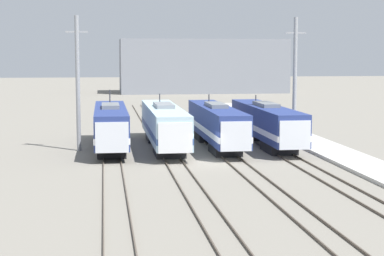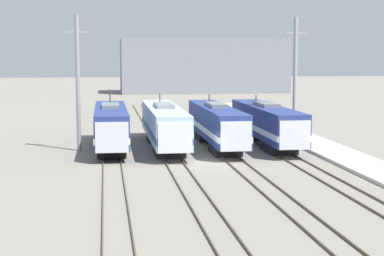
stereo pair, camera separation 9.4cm
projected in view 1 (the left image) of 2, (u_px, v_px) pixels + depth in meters
The scene contains 13 objects.
ground_plane at pixel (205, 163), 52.59m from camera, with size 400.00×400.00×0.00m, color slate.
rail_pair_far_left at pixel (112, 164), 51.56m from camera, with size 1.51×120.00×0.15m.
rail_pair_center_left at pixel (174, 162), 52.24m from camera, with size 1.51×120.00×0.15m.
rail_pair_center_right at pixel (235, 161), 52.92m from camera, with size 1.51×120.00×0.15m.
rail_pair_far_right at pixel (294, 160), 53.60m from camera, with size 1.51×120.00×0.15m.
locomotive_far_left at pixel (111, 126), 59.51m from camera, with size 2.95×17.68×5.35m.
locomotive_center_left at pixel (164, 125), 60.52m from camera, with size 3.04×19.84×4.88m.
locomotive_center_right at pixel (217, 125), 60.99m from camera, with size 2.85×19.06×4.77m.
locomotive_far_right at pixel (267, 124), 62.16m from camera, with size 2.92×19.46×4.63m.
catenary_tower_left at pixel (78, 82), 58.40m from camera, with size 2.03×0.38×12.33m.
catenary_tower_right at pixel (295, 81), 61.17m from camera, with size 2.03×0.38×12.33m.
platform at pixel (347, 158), 54.23m from camera, with size 4.00×120.00×0.28m.
depot_building at pixel (203, 66), 149.43m from camera, with size 38.23×14.26×12.30m.
Camera 1 is at (-8.14, -51.29, 8.82)m, focal length 60.00 mm.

